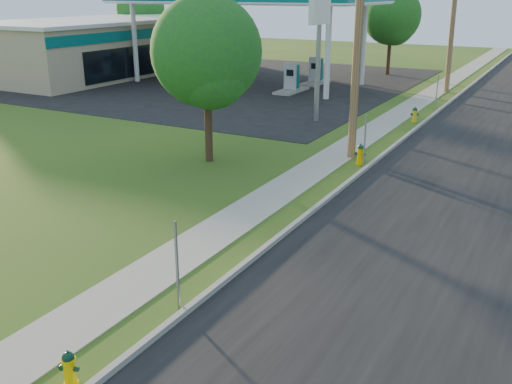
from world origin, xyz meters
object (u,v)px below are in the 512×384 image
(fuel_pump_nw, at_px, (180,72))
(fuel_pump_ne, at_px, (292,81))
(price_pylon, at_px, (320,11))
(car_red, at_px, (208,70))
(tree_lot, at_px, (393,18))
(hydrant_far, at_px, (415,115))
(fuel_pump_se, at_px, (316,74))
(utility_pole_mid, at_px, (358,30))
(hydrant_near, at_px, (69,369))
(hydrant_mid, at_px, (360,154))
(utility_pole_far, at_px, (453,16))
(tree_verge, at_px, (208,56))
(tree_back, at_px, (141,10))
(fuel_pump_sw, at_px, (210,66))

(fuel_pump_nw, xyz_separation_m, fuel_pump_ne, (9.00, 0.00, 0.00))
(price_pylon, bearing_deg, car_red, 143.55)
(tree_lot, relative_size, hydrant_far, 8.58)
(fuel_pump_se, relative_size, hydrant_far, 4.05)
(utility_pole_mid, relative_size, price_pylon, 1.43)
(hydrant_near, height_order, hydrant_mid, hydrant_mid)
(utility_pole_far, relative_size, hydrant_far, 12.03)
(utility_pole_mid, distance_m, tree_lot, 24.87)
(price_pylon, bearing_deg, hydrant_mid, -54.18)
(fuel_pump_nw, height_order, tree_lot, tree_lot)
(tree_lot, height_order, hydrant_far, tree_lot)
(tree_verge, height_order, hydrant_mid, tree_verge)
(fuel_pump_se, xyz_separation_m, hydrant_far, (9.45, -9.22, -0.34))
(tree_back, height_order, hydrant_near, tree_back)
(fuel_pump_ne, height_order, fuel_pump_se, same)
(car_red, bearing_deg, fuel_pump_nw, 172.49)
(tree_verge, bearing_deg, tree_lot, 92.20)
(car_red, bearing_deg, hydrant_near, -132.48)
(tree_verge, bearing_deg, price_pylon, 85.19)
(hydrant_far, distance_m, car_red, 18.94)
(utility_pole_mid, xyz_separation_m, fuel_pump_ne, (-8.90, 13.00, -4.23))
(fuel_pump_se, distance_m, hydrant_near, 34.09)
(fuel_pump_nw, bearing_deg, fuel_pump_sw, 90.00)
(tree_verge, bearing_deg, fuel_pump_sw, 123.23)
(fuel_pump_se, bearing_deg, tree_lot, 66.00)
(fuel_pump_nw, relative_size, tree_back, 0.45)
(utility_pole_mid, distance_m, fuel_pump_se, 19.65)
(fuel_pump_ne, distance_m, car_red, 8.28)
(fuel_pump_se, bearing_deg, tree_verge, -78.11)
(hydrant_mid, relative_size, hydrant_far, 1.05)
(tree_lot, distance_m, hydrant_far, 18.02)
(fuel_pump_ne, distance_m, tree_verge, 17.12)
(fuel_pump_ne, xyz_separation_m, car_red, (-8.01, 2.11, -0.00))
(price_pylon, relative_size, hydrant_far, 8.67)
(utility_pole_mid, height_order, fuel_pump_se, utility_pole_mid)
(utility_pole_far, distance_m, hydrant_far, 11.15)
(fuel_pump_sw, relative_size, tree_back, 0.45)
(fuel_pump_se, relative_size, tree_verge, 0.51)
(fuel_pump_nw, height_order, car_red, fuel_pump_nw)
(price_pylon, height_order, tree_back, tree_back)
(utility_pole_far, xyz_separation_m, hydrant_mid, (0.64, -18.79, -4.40))
(hydrant_near, distance_m, hydrant_far, 23.48)
(utility_pole_mid, height_order, tree_back, utility_pole_mid)
(tree_back, bearing_deg, fuel_pump_se, -18.31)
(tree_verge, relative_size, car_red, 1.21)
(hydrant_mid, bearing_deg, price_pylon, 125.82)
(fuel_pump_nw, relative_size, fuel_pump_sw, 1.00)
(fuel_pump_sw, height_order, hydrant_mid, fuel_pump_sw)
(utility_pole_mid, relative_size, car_red, 1.88)
(tree_verge, distance_m, car_red, 22.32)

